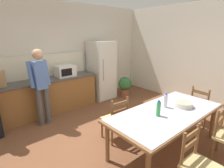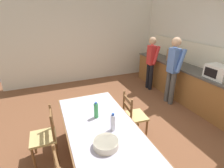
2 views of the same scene
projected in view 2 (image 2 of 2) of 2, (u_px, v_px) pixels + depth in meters
name	position (u px, v px, depth m)	size (l,w,h in m)	color
ground_plane	(124.00, 132.00, 3.60)	(8.32, 8.32, 0.00)	brown
wall_left	(82.00, 39.00, 5.81)	(0.12, 5.20, 2.90)	silver
kitchen_counter	(181.00, 81.00, 4.96)	(3.63, 0.66, 0.92)	brown
counter_splashback	(195.00, 54.00, 4.77)	(3.59, 0.03, 0.60)	#EFE8CB
microwave	(219.00, 72.00, 3.84)	(0.50, 0.39, 0.30)	white
paper_bag	(171.00, 55.00, 5.14)	(0.24, 0.16, 0.36)	tan
dining_table	(102.00, 131.00, 2.57)	(2.25, 1.06, 0.75)	brown
bottle_near_centre	(96.00, 110.00, 2.73)	(0.07, 0.07, 0.27)	green
bottle_off_centre	(113.00, 122.00, 2.44)	(0.07, 0.07, 0.27)	silver
serving_bowl	(106.00, 143.00, 2.16)	(0.32, 0.32, 0.09)	beige
chair_side_near_left	(45.00, 136.00, 2.82)	(0.43, 0.41, 0.91)	brown
chair_side_far_left	(133.00, 116.00, 3.37)	(0.45, 0.43, 0.91)	brown
person_at_sink	(151.00, 61.00, 5.29)	(0.41, 0.28, 1.62)	black
person_at_counter	(173.00, 68.00, 4.41)	(0.44, 0.30, 1.74)	#4C4C4C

